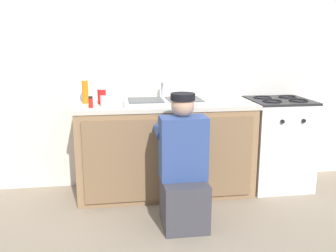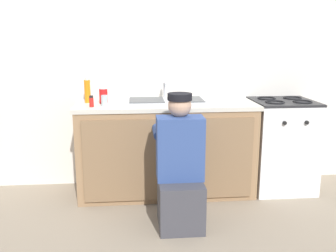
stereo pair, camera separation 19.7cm
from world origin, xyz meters
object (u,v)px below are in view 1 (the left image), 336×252
soap_bottle_orange (85,92)px  water_glass (104,101)px  spice_bottle_red (91,102)px  plumber_person (184,172)px  sink_double_basin (165,101)px  soda_cup_red (102,96)px  stove_range (277,143)px

soap_bottle_orange → water_glass: (0.17, -0.19, -0.06)m
spice_bottle_red → soap_bottle_orange: 0.26m
plumber_person → water_glass: 1.02m
soap_bottle_orange → spice_bottle_red: bearing=-75.8°
spice_bottle_red → soap_bottle_orange: size_ratio=0.42×
sink_double_basin → soda_cup_red: 0.61m
stove_range → plumber_person: bearing=-148.2°
sink_double_basin → stove_range: 1.27m
sink_double_basin → spice_bottle_red: 0.72m
stove_range → soda_cup_red: soda_cup_red is taller
soap_bottle_orange → plumber_person: bearing=-44.2°
water_glass → soap_bottle_orange: bearing=132.2°
spice_bottle_red → sink_double_basin: bearing=12.3°
stove_range → soda_cup_red: (-1.79, 0.04, 0.53)m
plumber_person → stove_range: bearing=31.8°
soap_bottle_orange → sink_double_basin: bearing=-6.9°
sink_double_basin → soap_bottle_orange: soap_bottle_orange is taller
soda_cup_red → stove_range: bearing=-1.4°
plumber_person → soda_cup_red: plumber_person is taller
soda_cup_red → soap_bottle_orange: bearing=162.3°
soda_cup_red → soap_bottle_orange: (-0.16, 0.05, 0.04)m
plumber_person → soap_bottle_orange: bearing=135.8°
stove_range → sink_double_basin: bearing=179.9°
plumber_person → soda_cup_red: 1.13m
water_glass → stove_range: bearing=3.2°
sink_double_basin → plumber_person: size_ratio=0.72×
soap_bottle_orange → water_glass: 0.27m
soda_cup_red → spice_bottle_red: (-0.09, -0.19, -0.02)m
stove_range → spice_bottle_red: spice_bottle_red is taller
stove_range → plumber_person: size_ratio=0.85×
stove_range → soap_bottle_orange: soap_bottle_orange is taller
plumber_person → sink_double_basin: bearing=94.4°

